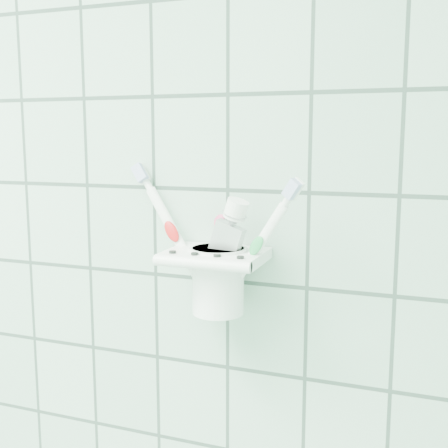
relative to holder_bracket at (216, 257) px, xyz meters
The scene contains 6 objects.
holder_bracket is the anchor object (origin of this frame).
cup 0.03m from the holder_bracket, 66.82° to the left, with size 0.07×0.07×0.09m.
toothbrush_pink 0.05m from the holder_bracket, behind, with size 0.12×0.05×0.21m.
toothbrush_blue 0.05m from the holder_bracket, 165.14° to the left, with size 0.02×0.09×0.22m.
toothbrush_orange 0.04m from the holder_bracket, 76.18° to the left, with size 0.10×0.05×0.19m.
toothpaste_tube 0.02m from the holder_bracket, 157.98° to the left, with size 0.07×0.04×0.16m.
Camera 1 is at (0.90, 0.50, 1.44)m, focal length 45.00 mm.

